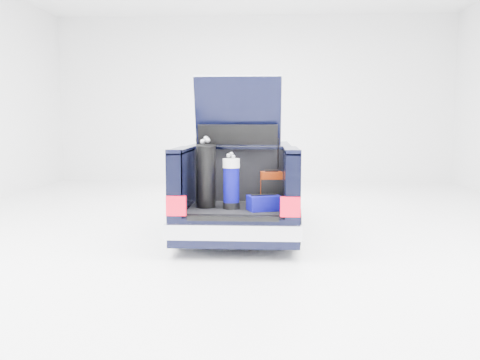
# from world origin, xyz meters

# --- Properties ---
(ground) EXTENTS (14.00, 14.00, 0.00)m
(ground) POSITION_xyz_m (0.00, 0.00, 0.00)
(ground) COLOR white
(ground) RESTS_ON ground
(car) EXTENTS (1.87, 4.65, 2.47)m
(car) POSITION_xyz_m (-0.00, 0.11, 0.67)
(car) COLOR black
(car) RESTS_ON ground
(red_suitcase) EXTENTS (0.33, 0.23, 0.51)m
(red_suitcase) POSITION_xyz_m (0.50, -1.24, 0.84)
(red_suitcase) COLOR #661B03
(red_suitcase) RESTS_ON car
(black_golf_bag) EXTENTS (0.35, 0.42, 1.00)m
(black_golf_bag) POSITION_xyz_m (-0.42, -1.57, 1.05)
(black_golf_bag) COLOR black
(black_golf_bag) RESTS_ON car
(blue_golf_bag) EXTENTS (0.28, 0.28, 0.79)m
(blue_golf_bag) POSITION_xyz_m (-0.06, -1.62, 0.96)
(blue_golf_bag) COLOR black
(blue_golf_bag) RESTS_ON car
(blue_duffel) EXTENTS (0.49, 0.40, 0.22)m
(blue_duffel) POSITION_xyz_m (0.40, -1.74, 0.70)
(blue_duffel) COLOR #060466
(blue_duffel) RESTS_ON car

